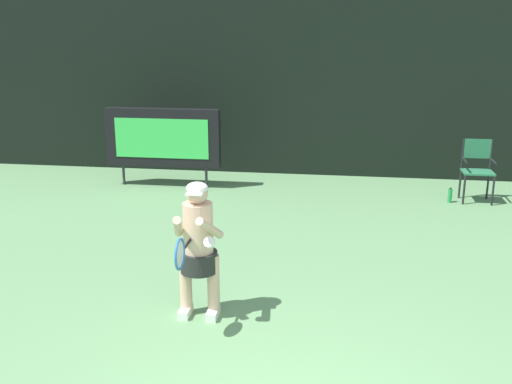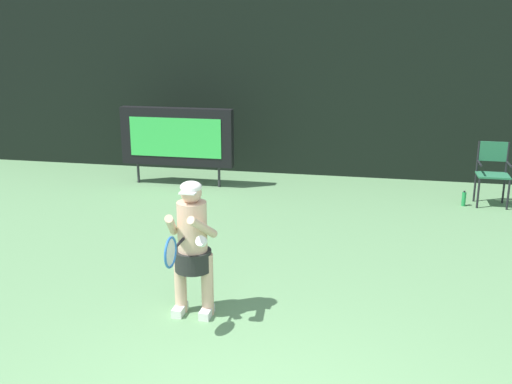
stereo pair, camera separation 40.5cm
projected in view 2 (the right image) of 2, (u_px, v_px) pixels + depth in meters
The scene contains 6 objects.
backdrop_screen at pixel (342, 87), 11.87m from camera, with size 18.00×0.12×3.66m.
scoreboard at pixel (177, 137), 11.38m from camera, with size 2.20×0.21×1.50m.
umpire_chair at pixel (493, 170), 10.18m from camera, with size 0.52×0.44×1.08m.
water_bottle at pixel (464, 199), 10.23m from camera, with size 0.07×0.07×0.27m.
tennis_player at pixel (192, 244), 6.20m from camera, with size 0.53×0.61×1.47m.
tennis_racket at pixel (171, 252), 5.72m from camera, with size 0.03×0.60×0.31m.
Camera 2 is at (0.79, -3.59, 2.98)m, focal length 41.82 mm.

